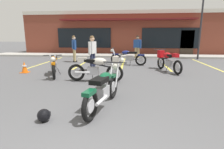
% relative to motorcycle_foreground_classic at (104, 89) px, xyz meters
% --- Properties ---
extents(ground_plane, '(80.00, 80.00, 0.00)m').
position_rel_motorcycle_foreground_classic_xyz_m(ground_plane, '(0.12, 1.85, -0.46)').
color(ground_plane, '#515154').
extents(sidewalk_kerb, '(22.00, 1.80, 0.14)m').
position_rel_motorcycle_foreground_classic_xyz_m(sidewalk_kerb, '(0.12, 10.61, -0.39)').
color(sidewalk_kerb, '#A8A59E').
rests_on(sidewalk_kerb, ground_plane).
extents(brick_storefront_building, '(18.63, 6.16, 3.77)m').
position_rel_motorcycle_foreground_classic_xyz_m(brick_storefront_building, '(0.12, 14.65, 1.43)').
color(brick_storefront_building, brown).
rests_on(brick_storefront_building, ground_plane).
extents(painted_stall_lines, '(9.83, 4.80, 0.01)m').
position_rel_motorcycle_foreground_classic_xyz_m(painted_stall_lines, '(0.12, 7.01, -0.46)').
color(painted_stall_lines, '#DBCC4C').
rests_on(painted_stall_lines, ground_plane).
extents(motorcycle_foreground_classic, '(0.79, 2.09, 0.98)m').
position_rel_motorcycle_foreground_classic_xyz_m(motorcycle_foreground_classic, '(0.00, 0.00, 0.00)').
color(motorcycle_foreground_classic, black).
rests_on(motorcycle_foreground_classic, ground_plane).
extents(motorcycle_red_sportbike, '(2.10, 0.75, 0.98)m').
position_rel_motorcycle_foreground_classic_xyz_m(motorcycle_red_sportbike, '(0.42, 6.39, 0.00)').
color(motorcycle_red_sportbike, black).
rests_on(motorcycle_red_sportbike, ground_plane).
extents(motorcycle_black_cruiser, '(2.11, 0.66, 0.98)m').
position_rel_motorcycle_foreground_classic_xyz_m(motorcycle_black_cruiser, '(-0.57, 2.42, 0.07)').
color(motorcycle_black_cruiser, black).
rests_on(motorcycle_black_cruiser, ground_plane).
extents(motorcycle_silver_naked, '(1.09, 2.00, 0.98)m').
position_rel_motorcycle_foreground_classic_xyz_m(motorcycle_silver_naked, '(-2.63, 3.24, 0.00)').
color(motorcycle_silver_naked, black).
rests_on(motorcycle_silver_naked, ground_plane).
extents(motorcycle_blue_standard, '(1.05, 2.02, 0.98)m').
position_rel_motorcycle_foreground_classic_xyz_m(motorcycle_blue_standard, '(2.34, 4.75, 0.07)').
color(motorcycle_blue_standard, black).
rests_on(motorcycle_blue_standard, ground_plane).
extents(person_in_black_shirt, '(0.59, 0.39, 1.68)m').
position_rel_motorcycle_foreground_classic_xyz_m(person_in_black_shirt, '(1.01, 8.96, 0.49)').
color(person_in_black_shirt, black).
rests_on(person_in_black_shirt, ground_plane).
extents(person_by_back_row, '(0.37, 0.60, 1.68)m').
position_rel_motorcycle_foreground_classic_xyz_m(person_by_back_row, '(-1.22, 4.45, 0.49)').
color(person_by_back_row, black).
rests_on(person_by_back_row, ground_plane).
extents(person_near_building, '(0.40, 0.58, 1.68)m').
position_rel_motorcycle_foreground_classic_xyz_m(person_near_building, '(-3.00, 7.21, 0.49)').
color(person_near_building, black).
rests_on(person_near_building, ground_plane).
extents(helmet_on_pavement, '(0.26, 0.26, 0.26)m').
position_rel_motorcycle_foreground_classic_xyz_m(helmet_on_pavement, '(-1.07, -0.85, -0.33)').
color(helmet_on_pavement, black).
rests_on(helmet_on_pavement, ground_plane).
extents(traffic_cone, '(0.34, 0.34, 0.53)m').
position_rel_motorcycle_foreground_classic_xyz_m(traffic_cone, '(-4.24, 3.66, -0.20)').
color(traffic_cone, orange).
rests_on(traffic_cone, ground_plane).
extents(parking_lot_lamp_post, '(0.24, 0.76, 4.85)m').
position_rel_motorcycle_foreground_classic_xyz_m(parking_lot_lamp_post, '(5.35, 9.40, 2.69)').
color(parking_lot_lamp_post, '#2D2D33').
rests_on(parking_lot_lamp_post, ground_plane).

